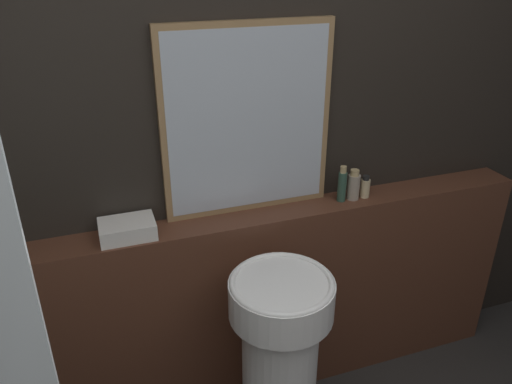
{
  "coord_description": "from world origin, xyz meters",
  "views": [
    {
      "loc": [
        -0.67,
        -0.26,
        2.01
      ],
      "look_at": [
        -0.08,
        1.42,
        1.14
      ],
      "focal_mm": 35.0,
      "sensor_mm": 36.0,
      "label": 1
    }
  ],
  "objects_px": {
    "shampoo_bottle": "(342,185)",
    "lotion_bottle": "(365,187)",
    "pedestal_sink": "(280,363)",
    "conditioner_bottle": "(354,186)",
    "towel_stack": "(127,229)",
    "mirror": "(248,122)"
  },
  "relations": [
    {
      "from": "conditioner_bottle",
      "to": "pedestal_sink",
      "type": "bearing_deg",
      "value": -142.77
    },
    {
      "from": "lotion_bottle",
      "to": "pedestal_sink",
      "type": "bearing_deg",
      "value": -145.91
    },
    {
      "from": "towel_stack",
      "to": "shampoo_bottle",
      "type": "height_order",
      "value": "shampoo_bottle"
    },
    {
      "from": "shampoo_bottle",
      "to": "lotion_bottle",
      "type": "relative_size",
      "value": 1.61
    },
    {
      "from": "mirror",
      "to": "shampoo_bottle",
      "type": "height_order",
      "value": "mirror"
    },
    {
      "from": "mirror",
      "to": "conditioner_bottle",
      "type": "relative_size",
      "value": 5.54
    },
    {
      "from": "pedestal_sink",
      "to": "towel_stack",
      "type": "relative_size",
      "value": 4.24
    },
    {
      "from": "towel_stack",
      "to": "conditioner_bottle",
      "type": "relative_size",
      "value": 1.52
    },
    {
      "from": "conditioner_bottle",
      "to": "lotion_bottle",
      "type": "distance_m",
      "value": 0.06
    },
    {
      "from": "towel_stack",
      "to": "lotion_bottle",
      "type": "bearing_deg",
      "value": 0.0
    },
    {
      "from": "towel_stack",
      "to": "shampoo_bottle",
      "type": "distance_m",
      "value": 0.95
    },
    {
      "from": "mirror",
      "to": "shampoo_bottle",
      "type": "bearing_deg",
      "value": -9.43
    },
    {
      "from": "lotion_bottle",
      "to": "conditioner_bottle",
      "type": "bearing_deg",
      "value": 180.0
    },
    {
      "from": "shampoo_bottle",
      "to": "lotion_bottle",
      "type": "bearing_deg",
      "value": 0.0
    },
    {
      "from": "pedestal_sink",
      "to": "mirror",
      "type": "height_order",
      "value": "mirror"
    },
    {
      "from": "towel_stack",
      "to": "conditioner_bottle",
      "type": "height_order",
      "value": "conditioner_bottle"
    },
    {
      "from": "pedestal_sink",
      "to": "mirror",
      "type": "xyz_separation_m",
      "value": [
        0.02,
        0.45,
        0.88
      ]
    },
    {
      "from": "mirror",
      "to": "lotion_bottle",
      "type": "distance_m",
      "value": 0.64
    },
    {
      "from": "pedestal_sink",
      "to": "shampoo_bottle",
      "type": "distance_m",
      "value": 0.8
    },
    {
      "from": "shampoo_bottle",
      "to": "lotion_bottle",
      "type": "height_order",
      "value": "shampoo_bottle"
    },
    {
      "from": "pedestal_sink",
      "to": "shampoo_bottle",
      "type": "relative_size",
      "value": 5.44
    },
    {
      "from": "towel_stack",
      "to": "pedestal_sink",
      "type": "bearing_deg",
      "value": -36.79
    }
  ]
}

